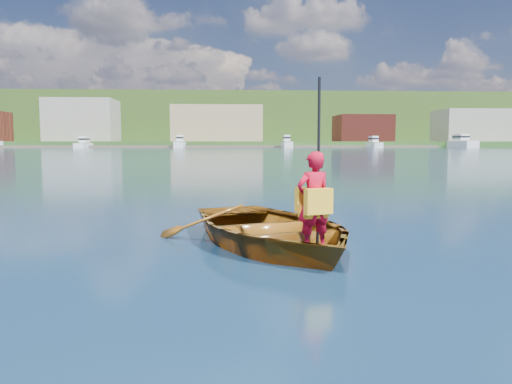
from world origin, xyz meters
TOP-DOWN VIEW (x-y plane):
  - ground at (0.00, 0.00)m, footprint 600.00×600.00m
  - rowboat at (-0.37, 0.56)m, footprint 3.63×4.25m
  - child_paddler at (0.08, -0.24)m, footprint 0.50×0.43m
  - shoreline at (0.00, 236.61)m, footprint 400.00×140.00m
  - dock at (2.03, 148.00)m, footprint 159.94×14.04m
  - waterfront_buildings at (-7.74, 165.00)m, footprint 202.00×16.00m
  - marina_yachts at (4.50, 143.29)m, footprint 144.41×13.46m
  - hillside_trees at (5.71, 240.25)m, footprint 200.40×86.84m

SIDE VIEW (x-z plane):
  - ground at x=0.00m, z-range 0.00..0.00m
  - rowboat at x=-0.37m, z-range -0.15..0.59m
  - dock at x=2.03m, z-range 0.00..0.80m
  - child_paddler at x=0.08m, z-range -0.34..1.73m
  - marina_yachts at x=4.50m, z-range -0.80..3.64m
  - waterfront_buildings at x=-7.74m, z-range 0.74..14.74m
  - shoreline at x=0.00m, z-range -0.68..21.32m
  - hillside_trees at x=5.71m, z-range 5.62..31.44m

